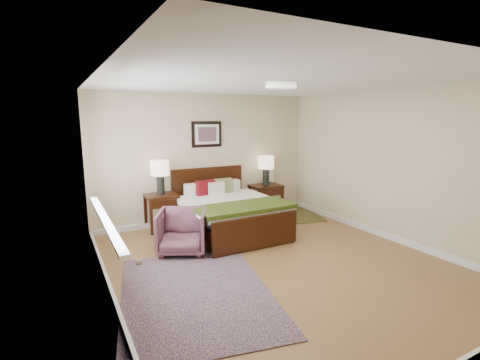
{
  "coord_description": "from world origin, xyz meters",
  "views": [
    {
      "loc": [
        -2.69,
        -3.84,
        2.06
      ],
      "look_at": [
        -0.06,
        1.01,
        1.05
      ],
      "focal_mm": 26.0,
      "sensor_mm": 36.0,
      "label": 1
    }
  ],
  "objects": [
    {
      "name": "lamp_right",
      "position": [
        1.24,
        2.27,
        1.06
      ],
      "size": [
        0.33,
        0.33,
        0.61
      ],
      "color": "black",
      "rests_on": "nightstand_right"
    },
    {
      "name": "armchair",
      "position": [
        -1.05,
        1.04,
        0.33
      ],
      "size": [
        0.96,
        0.97,
        0.67
      ],
      "primitive_type": "imported",
      "rotation": [
        0.0,
        0.0,
        -0.46
      ],
      "color": "brown",
      "rests_on": "ground"
    },
    {
      "name": "nightstand_right",
      "position": [
        1.24,
        2.26,
        0.39
      ],
      "size": [
        0.64,
        0.48,
        0.63
      ],
      "color": "black",
      "rests_on": "ground"
    },
    {
      "name": "left_wall",
      "position": [
        -2.25,
        0.0,
        1.25
      ],
      "size": [
        0.04,
        5.0,
        2.5
      ],
      "primitive_type": "cube",
      "color": "beige",
      "rests_on": "ground"
    },
    {
      "name": "ceiling",
      "position": [
        0.0,
        0.0,
        2.5
      ],
      "size": [
        4.5,
        5.0,
        0.02
      ],
      "primitive_type": "cube",
      "color": "white",
      "rests_on": "back_wall"
    },
    {
      "name": "wall_art",
      "position": [
        -0.01,
        2.47,
        1.72
      ],
      "size": [
        0.62,
        0.05,
        0.5
      ],
      "color": "black",
      "rests_on": "back_wall"
    },
    {
      "name": "ceil_fixture",
      "position": [
        0.0,
        0.0,
        2.47
      ],
      "size": [
        0.44,
        0.44,
        0.08
      ],
      "color": "white",
      "rests_on": "ceiling"
    },
    {
      "name": "door",
      "position": [
        -2.23,
        -1.75,
        1.07
      ],
      "size": [
        0.06,
        1.0,
        2.18
      ],
      "color": "silver",
      "rests_on": "ground"
    },
    {
      "name": "back_wall",
      "position": [
        0.0,
        2.5,
        1.25
      ],
      "size": [
        4.5,
        0.04,
        2.5
      ],
      "primitive_type": "cube",
      "color": "beige",
      "rests_on": "ground"
    },
    {
      "name": "floor",
      "position": [
        0.0,
        0.0,
        0.0
      ],
      "size": [
        5.0,
        5.0,
        0.0
      ],
      "primitive_type": "plane",
      "color": "olive",
      "rests_on": "ground"
    },
    {
      "name": "rug_navy",
      "position": [
        1.8,
        1.8,
        0.01
      ],
      "size": [
        1.01,
        1.28,
        0.01
      ],
      "primitive_type": "cube",
      "rotation": [
        0.0,
        0.0,
        -0.26
      ],
      "color": "black",
      "rests_on": "ground"
    },
    {
      "name": "rug_persian",
      "position": [
        -1.34,
        -0.25,
        0.01
      ],
      "size": [
        2.15,
        2.69,
        0.01
      ],
      "primitive_type": "cube",
      "rotation": [
        0.0,
        0.0,
        -0.21
      ],
      "color": "#100C3D",
      "rests_on": "ground"
    },
    {
      "name": "right_wall",
      "position": [
        2.25,
        0.0,
        1.25
      ],
      "size": [
        0.04,
        5.0,
        2.5
      ],
      "primitive_type": "cube",
      "color": "beige",
      "rests_on": "ground"
    },
    {
      "name": "bed",
      "position": [
        -0.01,
        1.54,
        0.49
      ],
      "size": [
        1.62,
        1.95,
        1.05
      ],
      "color": "black",
      "rests_on": "ground"
    },
    {
      "name": "window",
      "position": [
        -2.2,
        0.7,
        1.38
      ],
      "size": [
        0.11,
        2.72,
        1.32
      ],
      "color": "silver",
      "rests_on": "left_wall"
    },
    {
      "name": "front_wall",
      "position": [
        0.0,
        -2.5,
        1.25
      ],
      "size": [
        4.5,
        0.04,
        2.5
      ],
      "primitive_type": "cube",
      "color": "beige",
      "rests_on": "ground"
    },
    {
      "name": "nightstand_left",
      "position": [
        -1.02,
        2.25,
        0.54
      ],
      "size": [
        0.56,
        0.5,
        0.67
      ],
      "color": "black",
      "rests_on": "ground"
    },
    {
      "name": "lamp_left",
      "position": [
        -1.02,
        2.27,
        1.09
      ],
      "size": [
        0.33,
        0.33,
        0.61
      ],
      "color": "black",
      "rests_on": "nightstand_left"
    }
  ]
}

